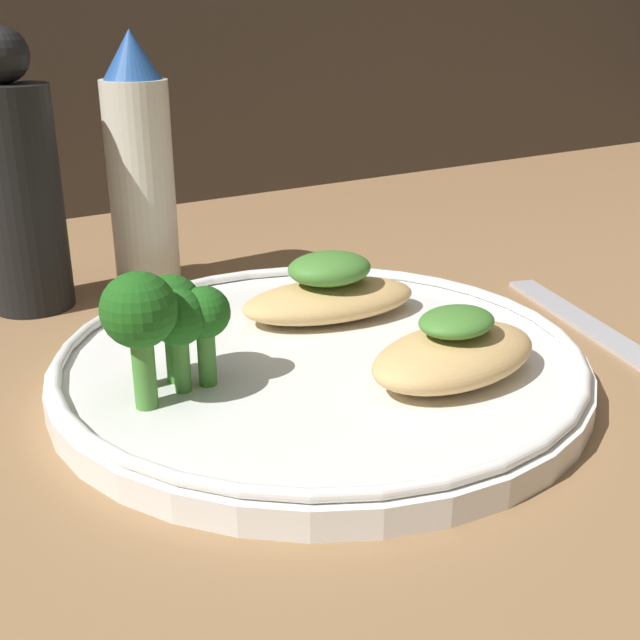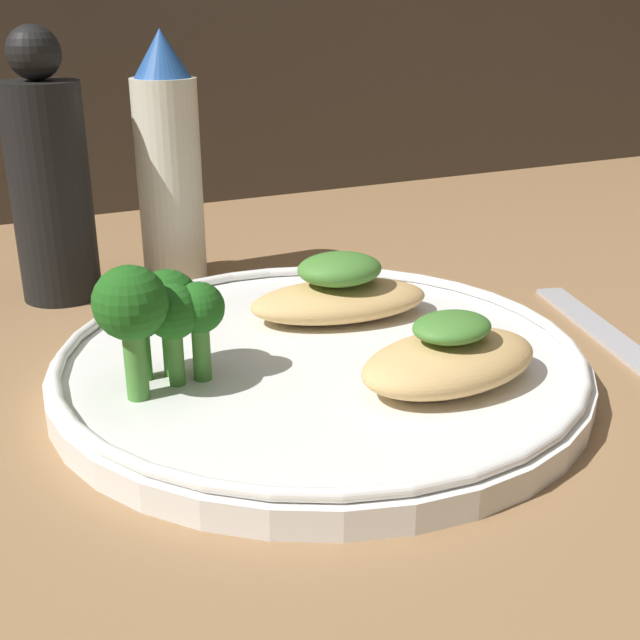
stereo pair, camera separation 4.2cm
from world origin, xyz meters
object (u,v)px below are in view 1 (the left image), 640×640
at_px(plate, 320,362).
at_px(broccoli_bunch, 163,317).
at_px(sauce_bottle, 140,170).
at_px(pepper_grinder, 19,188).

bearing_deg(plate, broccoli_bunch, 178.26).
distance_m(plate, sauce_bottle, 0.21).
relative_size(sauce_bottle, pepper_grinder, 0.98).
bearing_deg(broccoli_bunch, plate, -1.74).
bearing_deg(plate, pepper_grinder, 117.33).
distance_m(broccoli_bunch, pepper_grinder, 0.19).
xyz_separation_m(plate, pepper_grinder, (-0.10, 0.19, 0.07)).
xyz_separation_m(plate, sauce_bottle, (-0.02, 0.19, 0.07)).
bearing_deg(sauce_bottle, pepper_grinder, 180.00).
height_order(plate, sauce_bottle, sauce_bottle).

